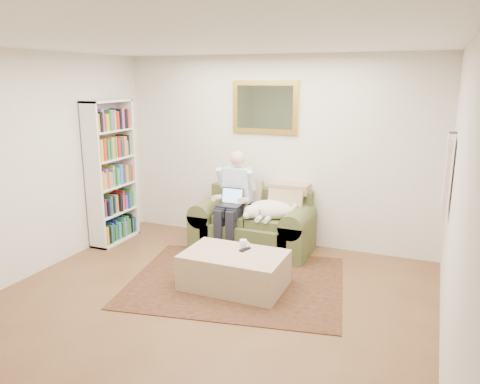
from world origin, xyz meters
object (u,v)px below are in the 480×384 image
Objects in this scene: bookshelf at (111,172)px; seated_man at (233,202)px; ottoman at (234,270)px; coffee_mug at (243,244)px; sofa at (253,229)px; sleeping_dog at (271,209)px; laptop at (231,201)px.

seated_man is at bearing 10.38° from bookshelf.
bookshelf reaches higher than ottoman.
bookshelf reaches higher than coffee_mug.
sofa is at bearing 31.45° from seated_man.
ottoman is at bearing -19.03° from bookshelf.
bookshelf is (-2.21, 0.76, 0.80)m from ottoman.
coffee_mug is (0.29, -1.04, 0.18)m from sofa.
ottoman is at bearing -100.28° from coffee_mug.
sleeping_dog is at bearing 88.32° from ottoman.
sleeping_dog is at bearing 7.13° from seated_man.
bookshelf is at bearing -170.38° from sleeping_dog.
coffee_mug is (-0.00, -0.96, -0.15)m from sleeping_dog.
sleeping_dog is at bearing 9.62° from bookshelf.
bookshelf is at bearing 160.97° from ottoman.
seated_man is 1.78m from bookshelf.
bookshelf reaches higher than sofa.
laptop reaches higher than sleeping_dog.
laptop reaches higher than ottoman.
bookshelf is at bearing -169.62° from seated_man.
laptop is at bearing -138.98° from sofa.
sleeping_dog is 6.57× the size of coffee_mug.
bookshelf is (-1.96, -0.46, 0.72)m from sofa.
sleeping_dog is 1.21m from ottoman.
sleeping_dog is 0.98m from coffee_mug.
sofa is at bearing 105.31° from coffee_mug.
sofa is 0.53m from laptop.
coffee_mug is (0.03, 0.18, 0.25)m from ottoman.
coffee_mug is at bearing -90.04° from sleeping_dog.
seated_man is at bearing 114.53° from ottoman.
sleeping_dog is at bearing -15.74° from sofa.
sleeping_dog is (0.29, -0.08, 0.33)m from sofa.
sofa is 1.19× the size of seated_man.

